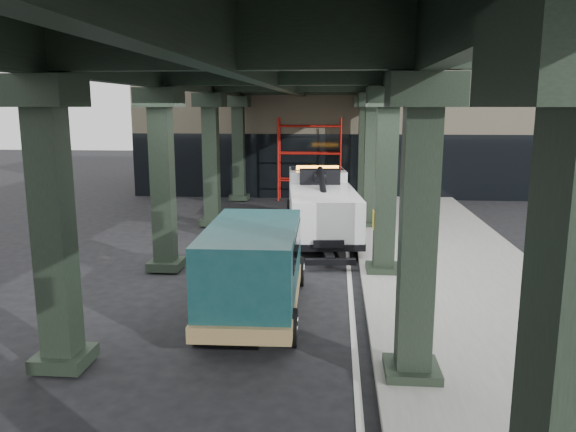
% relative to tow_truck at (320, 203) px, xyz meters
% --- Properties ---
extents(ground, '(90.00, 90.00, 0.00)m').
position_rel_tow_truck_xyz_m(ground, '(-0.75, -6.69, -1.20)').
color(ground, black).
rests_on(ground, ground).
extents(sidewalk, '(5.00, 40.00, 0.15)m').
position_rel_tow_truck_xyz_m(sidewalk, '(3.75, -4.69, -1.12)').
color(sidewalk, gray).
rests_on(sidewalk, ground).
extents(lane_stripe, '(0.12, 38.00, 0.01)m').
position_rel_tow_truck_xyz_m(lane_stripe, '(0.95, -4.69, -1.19)').
color(lane_stripe, silver).
rests_on(lane_stripe, ground).
extents(viaduct, '(7.40, 32.00, 6.40)m').
position_rel_tow_truck_xyz_m(viaduct, '(-1.15, -4.69, 4.26)').
color(viaduct, black).
rests_on(viaduct, ground).
extents(building, '(22.00, 10.00, 8.00)m').
position_rel_tow_truck_xyz_m(building, '(1.25, 13.31, 2.80)').
color(building, '#C6B793').
rests_on(building, ground).
extents(scaffolding, '(3.08, 0.88, 4.00)m').
position_rel_tow_truck_xyz_m(scaffolding, '(-0.75, 7.96, 0.91)').
color(scaffolding, red).
rests_on(scaffolding, ground).
extents(tow_truck, '(2.80, 7.64, 2.45)m').
position_rel_tow_truck_xyz_m(tow_truck, '(0.00, 0.00, 0.00)').
color(tow_truck, black).
rests_on(tow_truck, ground).
extents(towed_van, '(2.15, 5.12, 2.06)m').
position_rel_tow_truck_xyz_m(towed_van, '(-1.20, -7.84, -0.09)').
color(towed_van, '#10373A').
rests_on(towed_van, ground).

